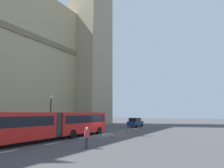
{
  "coord_description": "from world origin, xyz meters",
  "views": [
    {
      "loc": [
        -20.28,
        -14.04,
        2.84
      ],
      "look_at": [
        6.79,
        2.65,
        7.94
      ],
      "focal_mm": 29.04,
      "sensor_mm": 36.0,
      "label": 1
    }
  ],
  "objects": [
    {
      "name": "traffic_cone_west",
      "position": [
        -1.54,
        -2.48,
        0.28
      ],
      "size": [
        0.36,
        0.36,
        0.58
      ],
      "color": "black",
      "rests_on": "ground_plane"
    },
    {
      "name": "lane_centre_marking",
      "position": [
        5.79,
        0.0,
        0.0
      ],
      "size": [
        39.0,
        0.16,
        0.01
      ],
      "color": "silver",
      "rests_on": "ground_plane"
    },
    {
      "name": "ground_plane",
      "position": [
        0.0,
        0.0,
        0.0
      ],
      "size": [
        160.0,
        160.0,
        0.0
      ],
      "primitive_type": "plane",
      "color": "#424244"
    },
    {
      "name": "traffic_cone_middle",
      "position": [
        4.71,
        -1.6,
        0.28
      ],
      "size": [
        0.36,
        0.36,
        0.58
      ],
      "color": "black",
      "rests_on": "ground_plane"
    },
    {
      "name": "sedan_lead",
      "position": [
        14.87,
        1.94,
        0.91
      ],
      "size": [
        4.4,
        1.86,
        1.85
      ],
      "color": "navy",
      "rests_on": "ground_plane"
    },
    {
      "name": "street_lamp",
      "position": [
        -3.19,
        6.5,
        3.06
      ],
      "size": [
        0.44,
        0.44,
        5.27
      ],
      "color": "black",
      "rests_on": "ground_plane"
    },
    {
      "name": "articulated_bus",
      "position": [
        -6.7,
        1.99,
        1.75
      ],
      "size": [
        17.23,
        2.54,
        2.9
      ],
      "color": "red",
      "rests_on": "ground_plane"
    },
    {
      "name": "traffic_cone_east",
      "position": [
        6.92,
        -1.93,
        0.28
      ],
      "size": [
        0.36,
        0.36,
        0.58
      ],
      "color": "black",
      "rests_on": "ground_plane"
    },
    {
      "name": "pedestrian_near_cones",
      "position": [
        -8.33,
        -4.24,
        0.91
      ],
      "size": [
        0.46,
        0.43,
        1.69
      ],
      "color": "#333333",
      "rests_on": "ground_plane"
    }
  ]
}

